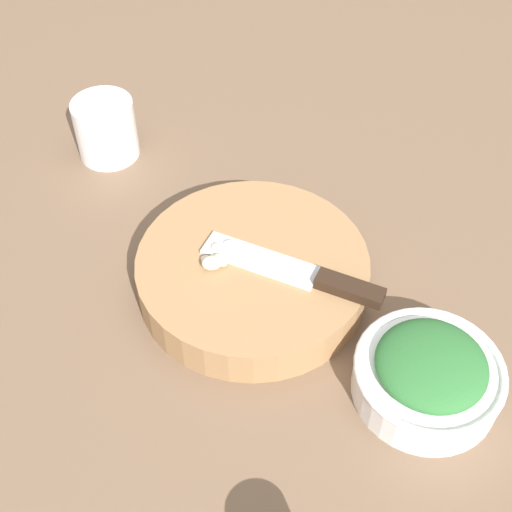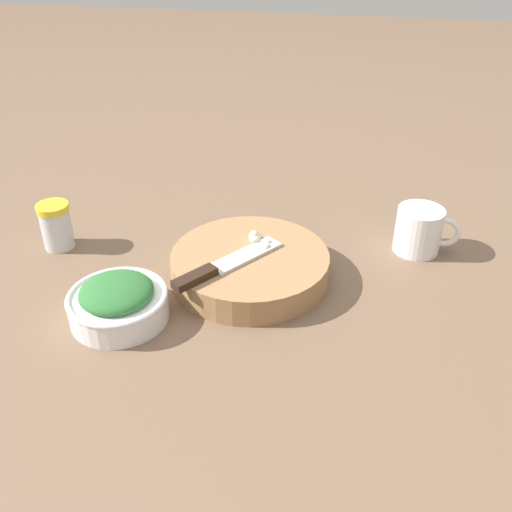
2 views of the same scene
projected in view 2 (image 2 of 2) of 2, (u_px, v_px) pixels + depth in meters
The scene contains 7 objects.
ground_plane at pixel (230, 283), 0.95m from camera, with size 5.00×5.00×0.00m, color brown.
cutting_board at pixel (250, 266), 0.95m from camera, with size 0.26×0.26×0.05m.
chef_knife at pixel (222, 266), 0.90m from camera, with size 0.15×0.18×0.01m.
garlic_cloves at pixel (258, 239), 0.96m from camera, with size 0.04×0.05×0.02m.
herb_bowl at pixel (118, 302), 0.85m from camera, with size 0.15×0.15×0.06m.
spice_jar at pixel (56, 226), 1.02m from camera, with size 0.06×0.06×0.09m.
coffee_mug at pixel (420, 230), 1.01m from camera, with size 0.11×0.08×0.08m.
Camera 2 is at (-0.19, 0.75, 0.55)m, focal length 40.00 mm.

